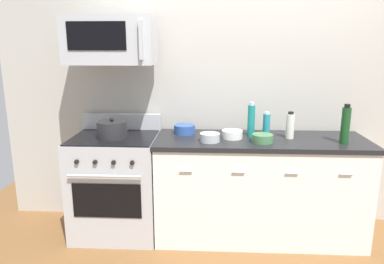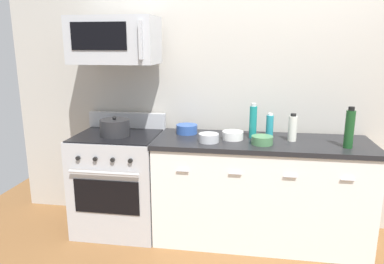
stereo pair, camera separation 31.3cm
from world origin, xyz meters
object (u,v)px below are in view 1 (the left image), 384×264
object	(u,v)px
bowl_blue_mixing	(185,129)
bowl_green_glaze	(262,138)
bottle_dish_soap	(266,124)
stockpot	(112,129)
range_oven	(117,184)
bottle_wine_green	(345,125)
bottle_sparkling_teal	(251,120)
bottle_vinegar_white	(290,126)
microwave	(111,40)
bowl_white_ceramic	(232,134)
bowl_steel_prep	(210,137)

from	to	relation	value
bowl_blue_mixing	bowl_green_glaze	distance (m)	0.72
bottle_dish_soap	stockpot	xyz separation A→B (m)	(-1.36, -0.21, -0.02)
range_oven	bottle_wine_green	world-z (taller)	bottle_wine_green
bottle_sparkling_teal	bowl_green_glaze	distance (m)	0.24
bottle_dish_soap	bottle_wine_green	bearing A→B (deg)	-25.55
stockpot	bowl_blue_mixing	bearing A→B (deg)	17.67
bottle_vinegar_white	microwave	bearing A→B (deg)	179.06
microwave	bottle_dish_soap	distance (m)	1.55
bowl_blue_mixing	bowl_white_ceramic	world-z (taller)	bowl_blue_mixing
stockpot	bottle_dish_soap	bearing A→B (deg)	8.89
bottle_dish_soap	bowl_white_ceramic	distance (m)	0.36
range_oven	bottle_dish_soap	bearing A→B (deg)	6.69
bottle_sparkling_teal	bottle_wine_green	world-z (taller)	bottle_wine_green
bottle_dish_soap	bowl_steel_prep	world-z (taller)	bottle_dish_soap
bottle_wine_green	bottle_vinegar_white	distance (m)	0.44
bowl_white_ceramic	bowl_steel_prep	bearing A→B (deg)	-146.81
microwave	bottle_wine_green	size ratio (longest dim) A/B	2.27
microwave	bottle_wine_green	xyz separation A→B (m)	(1.96, -0.17, -0.67)
bottle_wine_green	bottle_dish_soap	world-z (taller)	bottle_wine_green
range_oven	bowl_steel_prep	distance (m)	0.99
bottle_dish_soap	bowl_white_ceramic	bearing A→B (deg)	-153.29
bowl_blue_mixing	bowl_steel_prep	size ratio (longest dim) A/B	1.14
range_oven	stockpot	distance (m)	0.53
bowl_white_ceramic	stockpot	distance (m)	1.05
bottle_vinegar_white	bowl_steel_prep	bearing A→B (deg)	-168.04
microwave	bottle_vinegar_white	world-z (taller)	microwave
bottle_sparkling_teal	bowl_blue_mixing	distance (m)	0.61
microwave	stockpot	bearing A→B (deg)	-90.13
bottle_sparkling_teal	bowl_white_ceramic	size ratio (longest dim) A/B	1.70
bottle_vinegar_white	bowl_green_glaze	world-z (taller)	bottle_vinegar_white
bottle_sparkling_teal	bottle_wine_green	xyz separation A→B (m)	(0.74, -0.20, 0.01)
microwave	bottle_vinegar_white	size ratio (longest dim) A/B	3.17
range_oven	bottle_dish_soap	size ratio (longest dim) A/B	5.18
bowl_white_ceramic	stockpot	world-z (taller)	stockpot
range_oven	stockpot	xyz separation A→B (m)	(0.00, -0.05, 0.53)
range_oven	stockpot	world-z (taller)	stockpot
bottle_sparkling_teal	stockpot	xyz separation A→B (m)	(-1.21, -0.13, -0.07)
microwave	bowl_blue_mixing	bearing A→B (deg)	9.07
range_oven	microwave	distance (m)	1.28
range_oven	stockpot	bearing A→B (deg)	-90.00
range_oven	bowl_steel_prep	world-z (taller)	range_oven
microwave	bottle_sparkling_teal	xyz separation A→B (m)	(1.21, 0.03, -0.68)
bottle_vinegar_white	bowl_steel_prep	world-z (taller)	bottle_vinegar_white
bowl_blue_mixing	bottle_dish_soap	bearing A→B (deg)	1.26
bowl_white_ceramic	stockpot	xyz separation A→B (m)	(-1.04, -0.05, 0.04)
bottle_sparkling_teal	bottle_vinegar_white	size ratio (longest dim) A/B	1.30
bottle_dish_soap	bowl_white_ceramic	xyz separation A→B (m)	(-0.32, -0.16, -0.06)
bottle_vinegar_white	stockpot	xyz separation A→B (m)	(-1.54, -0.07, -0.04)
bowl_blue_mixing	bowl_steel_prep	xyz separation A→B (m)	(0.23, -0.27, -0.01)
bottle_sparkling_teal	bowl_green_glaze	world-z (taller)	bottle_sparkling_teal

